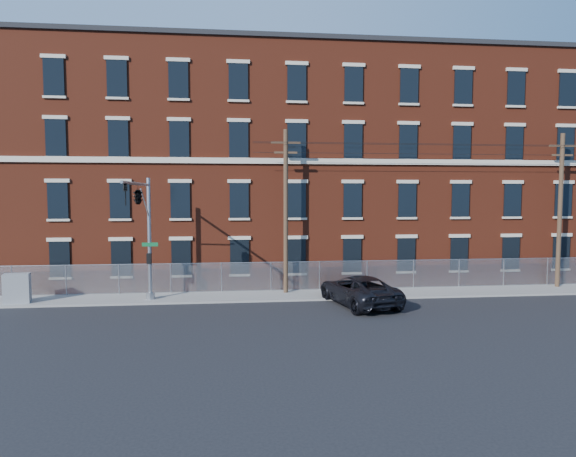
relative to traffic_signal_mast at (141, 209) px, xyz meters
The scene contains 10 objects.
ground 8.35m from the traffic_signal_mast, 19.98° to the right, with size 140.00×140.00×0.00m, color black.
sidewalk 18.98m from the traffic_signal_mast, ahead, with size 65.00×3.00×0.12m, color gray.
mill_building 21.67m from the traffic_signal_mast, 33.14° to the left, with size 55.30×14.32×16.30m.
chain_link_fence 18.97m from the traffic_signal_mast, 12.89° to the left, with size 59.06×0.06×1.85m.
traffic_signal_mast is the anchor object (origin of this frame).
utility_pole_near 8.70m from the traffic_signal_mast, 23.14° to the left, with size 1.80×0.28×10.00m.
utility_pole_mid 26.22m from the traffic_signal_mast, ahead, with size 1.80×0.28×10.00m.
overhead_wires 26.49m from the traffic_signal_mast, ahead, with size 40.00×0.62×0.62m.
pickup_truck 12.62m from the traffic_signal_mast, ahead, with size 2.75×5.97×1.66m, color black.
utility_cabinet 8.70m from the traffic_signal_mast, 164.35° to the left, with size 1.33×0.66×1.66m, color gray.
Camera 1 is at (-1.00, -23.82, 6.16)m, focal length 30.12 mm.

